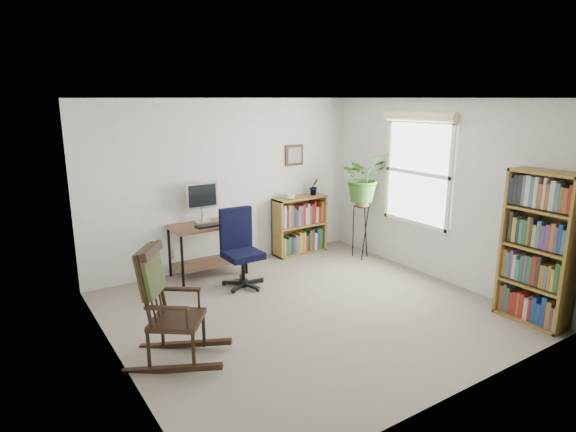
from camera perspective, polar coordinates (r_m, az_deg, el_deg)
floor at (r=5.69m, az=2.25°, el=-11.14°), size 4.20×4.00×0.00m
ceiling at (r=5.16m, az=2.51°, el=13.80°), size 4.20×4.00×0.00m
wall_back at (r=6.99m, az=-7.23°, el=3.81°), size 4.20×0.00×2.40m
wall_front at (r=3.91m, az=19.74°, el=-4.88°), size 4.20×0.00×2.40m
wall_left at (r=4.45m, az=-20.20°, el=-2.69°), size 0.00×4.00×2.40m
wall_right at (r=6.72m, az=17.11°, el=2.91°), size 0.00×4.00×2.40m
window at (r=6.85m, az=15.09°, el=4.94°), size 0.12×1.20×1.50m
desk at (r=6.73m, az=-9.45°, el=-3.98°), size 1.01×0.56×0.73m
monitor at (r=6.69m, az=-10.16°, el=1.60°), size 0.46×0.16×0.56m
keyboard at (r=6.52m, az=-9.15°, el=-1.10°), size 0.40×0.15×0.02m
office_chair at (r=6.22m, az=-5.38°, el=-3.86°), size 0.60×0.60×1.04m
rocking_chair at (r=4.59m, az=-13.12°, el=-10.14°), size 1.13×1.05×1.13m
low_bookshelf at (r=7.57m, az=1.40°, el=-1.10°), size 0.86×0.29×0.91m
tall_bookshelf at (r=5.81m, az=27.57°, el=-3.44°), size 0.31×0.73×1.67m
plant_stand at (r=7.41m, az=8.70°, el=-1.38°), size 0.32×0.32×0.96m
spider_plant at (r=7.20m, az=9.03°, el=7.43°), size 1.69×1.88×1.46m
potted_plant_small at (r=7.62m, az=3.11°, el=2.91°), size 0.13×0.24×0.11m
framed_picture at (r=7.49m, az=0.79°, el=7.21°), size 0.32×0.04×0.32m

